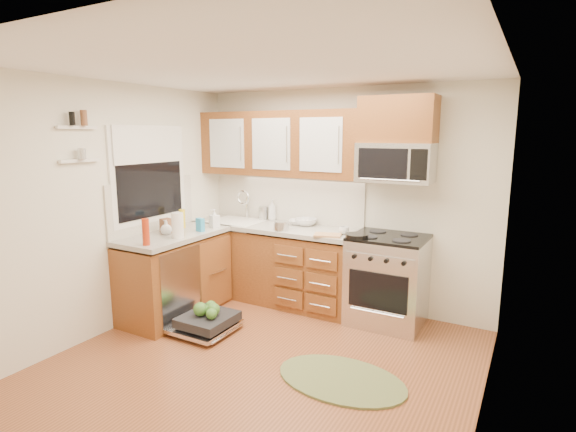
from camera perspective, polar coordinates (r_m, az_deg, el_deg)
The scene contains 38 objects.
floor at distance 4.13m, azimuth -3.55°, elevation -18.46°, with size 3.50×3.50×0.00m, color brown.
ceiling at distance 3.65m, azimuth -4.01°, elevation 18.35°, with size 3.50×3.50×0.00m, color white.
wall_back at distance 5.23m, azimuth 6.71°, elevation 2.18°, with size 3.50×0.04×2.50m, color silver.
wall_front at distance 2.47m, azimuth -26.65°, elevation -8.33°, with size 3.50×0.04×2.50m, color silver.
wall_left at distance 4.86m, azimuth -21.38°, elevation 0.89°, with size 0.04×3.50×2.50m, color silver.
wall_right at distance 3.13m, azimuth 24.31°, elevation -4.30°, with size 0.04×3.50×2.50m, color silver.
base_cabinet_back at distance 5.46m, azimuth -1.78°, elevation -6.26°, with size 2.05×0.60×0.85m, color #5E3015.
base_cabinet_left at distance 5.18m, azimuth -14.12°, elevation -7.53°, with size 0.60×1.25×0.85m, color #5E3015.
countertop_back at distance 5.34m, azimuth -1.87°, elevation -1.40°, with size 2.07×0.64×0.05m, color #9D9990.
countertop_left at distance 5.05m, azimuth -14.27°, elevation -2.41°, with size 0.64×1.27×0.05m, color #9D9990.
backsplash_back at distance 5.53m, azimuth -0.31°, elevation 2.29°, with size 2.05×0.02×0.57m, color silver.
backsplash_left at distance 5.20m, azimuth -16.80°, elevation 1.31°, with size 0.02×1.25×0.57m, color silver.
upper_cabinets at distance 5.34m, azimuth -1.17°, elevation 9.15°, with size 2.05×0.35×0.75m, color #5E3015, non-canonical shape.
cabinet_over_mw at distance 4.79m, azimuth 13.81°, elevation 11.82°, with size 0.76×0.35×0.47m, color #5E3015.
range at distance 4.89m, azimuth 12.50°, elevation -7.93°, with size 0.76×0.64×0.95m, color silver, non-canonical shape.
microwave at distance 4.77m, azimuth 13.50°, elevation 6.61°, with size 0.76×0.38×0.40m, color silver, non-canonical shape.
sink at distance 5.63m, azimuth -6.56°, elevation -1.89°, with size 0.62×0.50×0.26m, color white, non-canonical shape.
dishwasher at distance 4.77m, azimuth -10.52°, elevation -13.17°, with size 0.70×0.60×0.20m, color silver, non-canonical shape.
window at distance 5.14m, azimuth -17.20°, elevation 5.01°, with size 0.03×1.05×1.05m, color white, non-canonical shape.
window_blind at distance 5.10m, azimuth -17.20°, elevation 8.69°, with size 0.02×0.96×0.40m, color white.
shelf_upper at distance 4.56m, azimuth -25.23°, elevation 10.15°, with size 0.04×0.40×0.03m, color white.
shelf_lower at distance 4.57m, azimuth -24.94°, elevation 6.40°, with size 0.04×0.40×0.03m, color white.
rug at distance 3.94m, azimuth 6.76°, elevation -19.91°, with size 1.09×0.71×0.02m, color olive, non-canonical shape.
skillet at distance 4.61m, azimuth 8.73°, elevation -2.52°, with size 0.23×0.23×0.04m, color black.
stock_pot at distance 5.02m, azimuth -0.87°, elevation -1.25°, with size 0.18×0.18×0.11m, color silver.
cutting_board at distance 4.78m, azimuth 5.06°, elevation -2.43°, with size 0.28×0.18×0.02m, color tan.
canister at distance 5.63m, azimuth -3.17°, elevation 0.36°, with size 0.11×0.11×0.17m, color silver.
paper_towel_roll at distance 4.79m, azimuth -13.84°, elevation -1.16°, with size 0.12×0.12×0.26m, color white.
mustard_bottle at distance 5.29m, azimuth -13.28°, elevation -0.33°, with size 0.07×0.07×0.21m, color yellow.
red_bottle at distance 4.56m, azimuth -17.61°, elevation -1.95°, with size 0.07×0.07×0.26m, color #AE2B0E.
wooden_box at distance 5.10m, azimuth -15.09°, elevation -1.19°, with size 0.15×0.11×0.15m, color brown.
blue_carton at distance 5.06m, azimuth -11.09°, elevation -1.11°, with size 0.09×0.06×0.15m, color #298EC3.
bowl_a at distance 5.34m, azimuth 1.37°, elevation -0.80°, with size 0.24×0.24×0.06m, color #999999.
bowl_b at distance 5.30m, azimuth 2.25°, elevation -0.77°, with size 0.26×0.26×0.08m, color #999999.
cup at distance 4.86m, azimuth 7.12°, elevation -1.85°, with size 0.11×0.11×0.08m, color #999999.
soap_bottle_a at distance 5.59m, azimuth -2.02°, elevation 0.77°, with size 0.10×0.10×0.26m, color #999999.
soap_bottle_b at distance 5.24m, azimuth -9.34°, elevation -0.28°, with size 0.10×0.10×0.21m, color #999999.
soap_bottle_c at distance 4.98m, azimuth -15.23°, elevation -1.41°, with size 0.12×0.12×0.16m, color #999999.
Camera 1 is at (1.97, -3.03, 2.00)m, focal length 28.00 mm.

